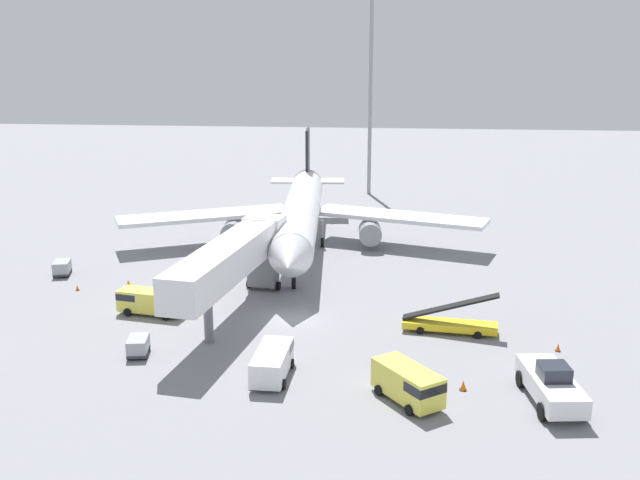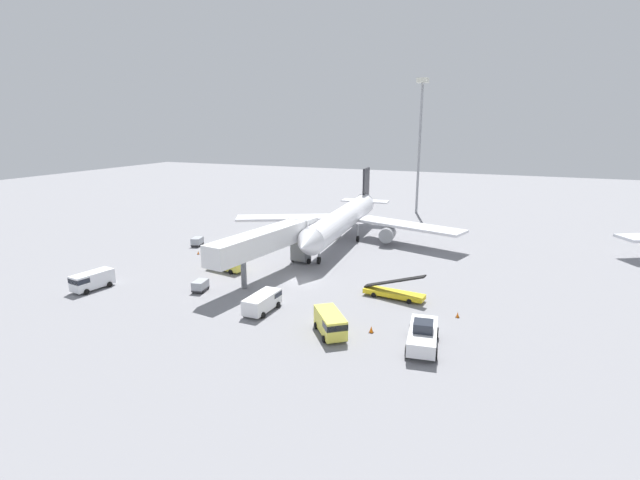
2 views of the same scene
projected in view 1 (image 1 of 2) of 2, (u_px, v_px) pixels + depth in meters
The scene contains 15 objects.
ground_plane at pixel (293, 320), 60.28m from camera, with size 300.00×300.00×0.00m, color gray.
airplane_at_gate at pixel (301, 212), 80.82m from camera, with size 41.38×42.85×11.43m.
jet_bridge at pixel (235, 258), 59.98m from camera, with size 6.07×20.95×6.73m.
pushback_tug at pixel (551, 384), 45.89m from camera, with size 3.50×7.18×2.70m.
belt_loader_truck at pixel (450, 323), 57.46m from camera, with size 7.45×2.58×3.40m.
service_van_rear_right at pixel (273, 361), 49.62m from camera, with size 2.48×5.32×1.95m.
service_van_mid_center at pixel (409, 383), 45.99m from camera, with size 4.73×5.28×2.24m.
service_van_outer_left at pixel (150, 301), 61.30m from camera, with size 5.84×2.90×2.05m.
baggage_cart_mid_right at pixel (138, 346), 53.13m from camera, with size 1.73×2.38×1.35m.
baggage_cart_outer_right at pixel (62, 267), 71.89m from camera, with size 2.03×2.60×1.43m.
ground_crew_worker_foreground at pixel (129, 289), 65.25m from camera, with size 0.44×0.44×1.67m.
safety_cone_alpha at pixel (463, 385), 47.82m from camera, with size 0.46×0.46×0.71m.
safety_cone_bravo at pixel (558, 347), 53.98m from camera, with size 0.40×0.40×0.61m.
safety_cone_charlie at pixel (77, 288), 67.50m from camera, with size 0.36×0.36×0.55m.
apron_light_mast at pixel (371, 58), 107.24m from camera, with size 2.40×2.40×29.84m.
Camera 1 is at (8.22, -56.10, 21.61)m, focal length 41.28 mm.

